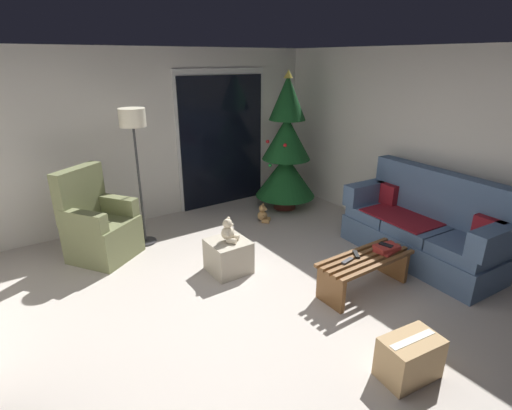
{
  "coord_description": "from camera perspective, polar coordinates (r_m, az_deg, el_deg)",
  "views": [
    {
      "loc": [
        -1.83,
        -2.57,
        2.35
      ],
      "look_at": [
        0.4,
        0.7,
        0.85
      ],
      "focal_mm": 27.31,
      "sensor_mm": 36.0,
      "label": 1
    }
  ],
  "objects": [
    {
      "name": "floor_lamp",
      "position": [
        5.07,
        -17.48,
        10.24
      ],
      "size": [
        0.32,
        0.32,
        1.78
      ],
      "color": "#2D2D30",
      "rests_on": "ground"
    },
    {
      "name": "patio_door_frame",
      "position": [
        6.49,
        -4.96,
        9.6
      ],
      "size": [
        1.6,
        0.02,
        2.2
      ],
      "primitive_type": "cube",
      "color": "silver",
      "rests_on": "ground"
    },
    {
      "name": "wall_right",
      "position": [
        5.45,
        26.63,
        6.95
      ],
      "size": [
        0.12,
        6.0,
        2.5
      ],
      "primitive_type": "cube",
      "color": "silver",
      "rests_on": "ground"
    },
    {
      "name": "ottoman",
      "position": [
        4.57,
        -4.07,
        -7.46
      ],
      "size": [
        0.44,
        0.44,
        0.39
      ],
      "primitive_type": "cube",
      "color": "#B2A893",
      "rests_on": "ground"
    },
    {
      "name": "ground_plane",
      "position": [
        3.93,
        0.96,
        -15.95
      ],
      "size": [
        7.0,
        7.0,
        0.0
      ],
      "primitive_type": "plane",
      "color": "#BCB2A8"
    },
    {
      "name": "patio_door_glass",
      "position": [
        6.48,
        -4.87,
        9.14
      ],
      "size": [
        1.5,
        0.02,
        2.1
      ],
      "primitive_type": "cube",
      "color": "black",
      "rests_on": "ground"
    },
    {
      "name": "teddy_bear_cream",
      "position": [
        4.42,
        -4.04,
        -3.89
      ],
      "size": [
        0.21,
        0.22,
        0.29
      ],
      "color": "beige",
      "rests_on": "ottoman"
    },
    {
      "name": "remote_graphite",
      "position": [
        4.11,
        13.24,
        -7.98
      ],
      "size": [
        0.16,
        0.07,
        0.02
      ],
      "primitive_type": "cube",
      "rotation": [
        0.0,
        0.0,
        1.73
      ],
      "color": "#333338",
      "rests_on": "coffee_table"
    },
    {
      "name": "book_stack",
      "position": [
        4.43,
        18.58,
        -6.05
      ],
      "size": [
        0.27,
        0.22,
        0.07
      ],
      "color": "#A32D28",
      "rests_on": "coffee_table"
    },
    {
      "name": "christmas_tree",
      "position": [
        6.25,
        4.44,
        7.89
      ],
      "size": [
        0.97,
        0.97,
        2.19
      ],
      "color": "#4C1E19",
      "rests_on": "ground"
    },
    {
      "name": "remote_black",
      "position": [
        4.27,
        14.47,
        -7.0
      ],
      "size": [
        0.12,
        0.15,
        0.02
      ],
      "primitive_type": "cube",
      "rotation": [
        0.0,
        0.0,
        5.69
      ],
      "color": "black",
      "rests_on": "coffee_table"
    },
    {
      "name": "cell_phone",
      "position": [
        4.41,
        18.51,
        -5.55
      ],
      "size": [
        0.1,
        0.16,
        0.01
      ],
      "primitive_type": "cube",
      "rotation": [
        0.0,
        0.0,
        0.23
      ],
      "color": "black",
      "rests_on": "book_stack"
    },
    {
      "name": "couch",
      "position": [
        5.19,
        23.35,
        -3.11
      ],
      "size": [
        0.9,
        1.98,
        1.08
      ],
      "color": "slate",
      "rests_on": "ground"
    },
    {
      "name": "cardboard_box_taped_mid_floor",
      "position": [
        3.45,
        21.56,
        -20.09
      ],
      "size": [
        0.5,
        0.34,
        0.35
      ],
      "color": "tan",
      "rests_on": "ground"
    },
    {
      "name": "teddy_bear_honey_by_tree",
      "position": [
        5.91,
        1.04,
        -1.38
      ],
      "size": [
        0.21,
        0.21,
        0.29
      ],
      "color": "tan",
      "rests_on": "ground"
    },
    {
      "name": "wall_back",
      "position": [
        6.02,
        -16.23,
        9.43
      ],
      "size": [
        5.72,
        0.12,
        2.5
      ],
      "primitive_type": "cube",
      "color": "silver",
      "rests_on": "ground"
    },
    {
      "name": "coffee_table",
      "position": [
        4.33,
        15.63,
        -8.89
      ],
      "size": [
        1.1,
        0.4,
        0.4
      ],
      "color": "brown",
      "rests_on": "ground"
    },
    {
      "name": "armchair",
      "position": [
        5.17,
        -22.04,
        -2.97
      ],
      "size": [
        0.95,
        0.95,
        1.13
      ],
      "color": "olive",
      "rests_on": "ground"
    }
  ]
}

